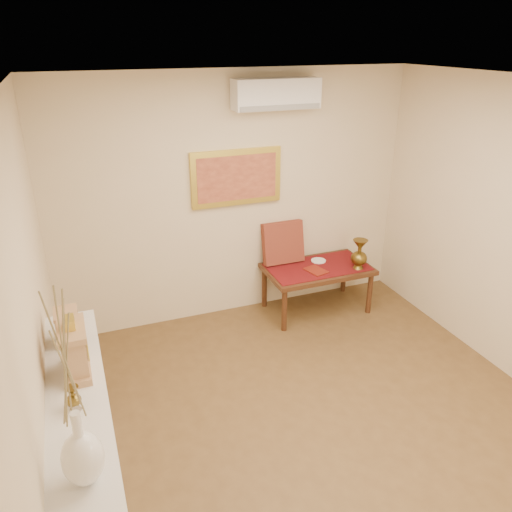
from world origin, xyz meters
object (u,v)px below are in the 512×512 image
brass_urn_tall (360,251)px  wooden_chest (68,326)px  display_ledge (86,452)px  white_vase (71,394)px  low_table (317,272)px  mantel_clock (75,350)px

brass_urn_tall → wooden_chest: bearing=-160.8°
display_ledge → brass_urn_tall: bearing=28.6°
white_vase → low_table: 3.86m
wooden_chest → display_ledge: bearing=-89.7°
brass_urn_tall → low_table: bearing=154.1°
display_ledge → wooden_chest: bearing=90.3°
wooden_chest → low_table: bearing=25.5°
white_vase → wooden_chest: size_ratio=4.40×
white_vase → mantel_clock: 0.99m
white_vase → brass_urn_tall: white_vase is taller
mantel_clock → low_table: 3.20m
brass_urn_tall → display_ledge: size_ratio=0.21×
display_ledge → mantel_clock: bearing=81.3°
brass_urn_tall → wooden_chest: size_ratio=1.73×
brass_urn_tall → display_ledge: 3.53m
white_vase → display_ledge: white_vase is taller
brass_urn_tall → wooden_chest: (-3.09, -1.08, 0.33)m
wooden_chest → white_vase: bearing=-88.9°
display_ledge → white_vase: bearing=-88.2°
brass_urn_tall → white_vase: bearing=-141.9°
low_table → display_ledge: bearing=-144.9°
white_vase → brass_urn_tall: (3.06, 2.41, -0.75)m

